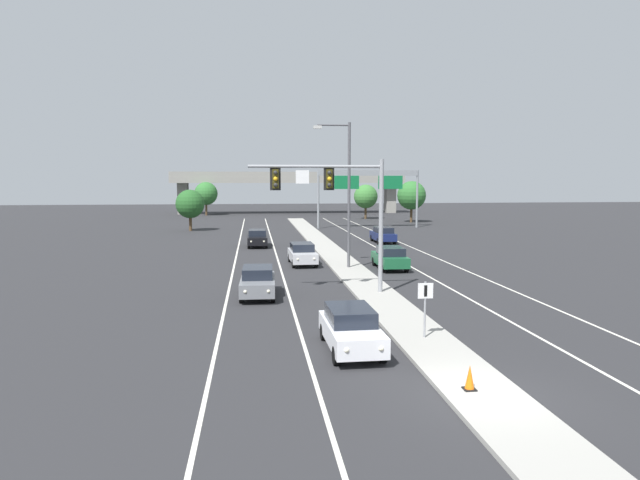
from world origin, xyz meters
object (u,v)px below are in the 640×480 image
at_px(street_lamp_median, 346,186).
at_px(tree_far_left_b, 190,204).
at_px(median_sign_post, 425,301).
at_px(tree_far_right_a, 366,197).
at_px(car_oncoming_white, 351,328).
at_px(traffic_cone_median_nose, 470,378).
at_px(tree_far_left_c, 206,194).
at_px(car_oncoming_silver, 302,254).
at_px(car_oncoming_black, 257,238).
at_px(car_receding_navy, 383,235).
at_px(overhead_signal_mast, 339,197).
at_px(highway_sign_gantry, 368,180).
at_px(tree_far_right_b, 412,195).
at_px(car_receding_green, 390,257).
at_px(car_oncoming_grey, 258,281).

height_order(street_lamp_median, tree_far_left_b, street_lamp_median).
height_order(median_sign_post, tree_far_right_a, tree_far_right_a).
bearing_deg(median_sign_post, street_lamp_median, 90.61).
xyz_separation_m(car_oncoming_white, traffic_cone_median_nose, (2.71, -4.63, -0.31)).
distance_m(traffic_cone_median_nose, tree_far_left_c, 85.61).
bearing_deg(median_sign_post, car_oncoming_silver, 98.46).
bearing_deg(tree_far_left_b, car_oncoming_black, -64.93).
distance_m(car_oncoming_white, car_receding_navy, 35.52).
height_order(overhead_signal_mast, highway_sign_gantry, highway_sign_gantry).
distance_m(overhead_signal_mast, tree_far_right_b, 53.38).
relative_size(median_sign_post, street_lamp_median, 0.22).
distance_m(street_lamp_median, tree_far_right_a, 50.50).
xyz_separation_m(car_oncoming_white, tree_far_right_b, (19.49, 59.79, 3.12)).
xyz_separation_m(traffic_cone_median_nose, highway_sign_gantry, (8.54, 55.77, 5.66)).
bearing_deg(overhead_signal_mast, median_sign_post, -77.37).
xyz_separation_m(tree_far_right_b, tree_far_left_c, (-31.20, 19.90, -0.14)).
xyz_separation_m(traffic_cone_median_nose, tree_far_right_b, (16.78, 64.42, 3.43)).
xyz_separation_m(car_oncoming_white, car_receding_green, (5.98, 18.18, 0.00)).
bearing_deg(car_receding_navy, street_lamp_median, -112.05).
bearing_deg(car_oncoming_white, car_receding_green, 71.79).
height_order(highway_sign_gantry, tree_far_right_a, highway_sign_gantry).
bearing_deg(car_receding_green, street_lamp_median, 175.21).
bearing_deg(tree_far_left_c, tree_far_left_b, -88.97).
xyz_separation_m(overhead_signal_mast, car_oncoming_white, (-1.05, -9.72, -4.51)).
height_order(car_oncoming_silver, tree_far_right_a, tree_far_right_a).
bearing_deg(tree_far_left_c, highway_sign_gantry, -51.19).
bearing_deg(car_oncoming_white, car_oncoming_silver, 89.88).
xyz_separation_m(highway_sign_gantry, tree_far_left_c, (-22.96, 28.55, -2.36)).
xyz_separation_m(car_oncoming_grey, car_receding_navy, (12.60, 24.31, 0.00)).
relative_size(overhead_signal_mast, highway_sign_gantry, 0.54).
bearing_deg(car_oncoming_grey, car_oncoming_black, 89.66).
distance_m(car_oncoming_silver, car_receding_navy, 16.20).
bearing_deg(traffic_cone_median_nose, tree_far_left_b, 104.35).
bearing_deg(car_oncoming_white, car_oncoming_black, 95.59).
bearing_deg(car_oncoming_white, tree_far_right_b, 71.95).
relative_size(street_lamp_median, car_oncoming_black, 2.23).
height_order(car_oncoming_black, tree_far_right_a, tree_far_right_a).
bearing_deg(car_receding_green, tree_far_left_c, 106.05).
relative_size(median_sign_post, car_oncoming_grey, 0.49).
bearing_deg(car_oncoming_white, street_lamp_median, 81.19).
distance_m(median_sign_post, tree_far_right_a, 67.77).
height_order(traffic_cone_median_nose, tree_far_left_b, tree_far_left_b).
distance_m(car_oncoming_white, tree_far_right_b, 62.97).
bearing_deg(highway_sign_gantry, car_oncoming_white, -102.40).
bearing_deg(tree_far_left_b, tree_far_left_c, 91.03).
height_order(car_oncoming_white, car_receding_navy, same).
relative_size(overhead_signal_mast, traffic_cone_median_nose, 9.76).
height_order(car_oncoming_white, tree_far_left_b, tree_far_left_b).
xyz_separation_m(car_oncoming_black, tree_far_right_a, (17.45, 35.03, 2.75)).
bearing_deg(car_oncoming_white, tree_far_left_c, 98.36).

